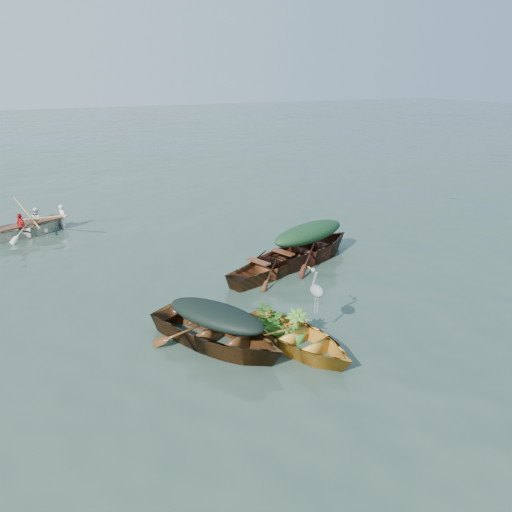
{
  "coord_description": "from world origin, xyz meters",
  "views": [
    {
      "loc": [
        -5.23,
        -7.57,
        5.12
      ],
      "look_at": [
        0.24,
        3.49,
        0.5
      ],
      "focal_mm": 35.0,
      "sensor_mm": 36.0,
      "label": 1
    }
  ],
  "objects_px": {
    "open_wooden_boat": "(271,276)",
    "heron": "(317,298)",
    "dark_covered_boat": "(217,347)",
    "yellow_dinghy": "(298,349)",
    "green_tarp_boat": "(308,261)",
    "rowed_boat": "(31,235)"
  },
  "relations": [
    {
      "from": "yellow_dinghy",
      "to": "dark_covered_boat",
      "type": "height_order",
      "value": "dark_covered_boat"
    },
    {
      "from": "yellow_dinghy",
      "to": "green_tarp_boat",
      "type": "height_order",
      "value": "green_tarp_boat"
    },
    {
      "from": "yellow_dinghy",
      "to": "green_tarp_boat",
      "type": "bearing_deg",
      "value": 40.79
    },
    {
      "from": "dark_covered_boat",
      "to": "green_tarp_boat",
      "type": "xyz_separation_m",
      "value": [
        4.09,
        3.2,
        0.0
      ]
    },
    {
      "from": "yellow_dinghy",
      "to": "open_wooden_boat",
      "type": "relative_size",
      "value": 0.82
    },
    {
      "from": "yellow_dinghy",
      "to": "heron",
      "type": "xyz_separation_m",
      "value": [
        0.52,
        0.19,
        0.9
      ]
    },
    {
      "from": "dark_covered_boat",
      "to": "open_wooden_boat",
      "type": "distance_m",
      "value": 3.79
    },
    {
      "from": "open_wooden_boat",
      "to": "dark_covered_boat",
      "type": "bearing_deg",
      "value": 115.77
    },
    {
      "from": "open_wooden_boat",
      "to": "green_tarp_boat",
      "type": "bearing_deg",
      "value": -91.52
    },
    {
      "from": "heron",
      "to": "dark_covered_boat",
      "type": "bearing_deg",
      "value": 148.13
    },
    {
      "from": "open_wooden_boat",
      "to": "rowed_boat",
      "type": "bearing_deg",
      "value": 19.81
    },
    {
      "from": "open_wooden_boat",
      "to": "heron",
      "type": "relative_size",
      "value": 4.3
    },
    {
      "from": "rowed_boat",
      "to": "heron",
      "type": "height_order",
      "value": "heron"
    },
    {
      "from": "yellow_dinghy",
      "to": "heron",
      "type": "height_order",
      "value": "heron"
    },
    {
      "from": "open_wooden_boat",
      "to": "heron",
      "type": "distance_m",
      "value": 3.5
    },
    {
      "from": "green_tarp_boat",
      "to": "rowed_boat",
      "type": "bearing_deg",
      "value": 30.18
    },
    {
      "from": "yellow_dinghy",
      "to": "open_wooden_boat",
      "type": "height_order",
      "value": "open_wooden_boat"
    },
    {
      "from": "rowed_boat",
      "to": "heron",
      "type": "distance_m",
      "value": 10.98
    },
    {
      "from": "open_wooden_boat",
      "to": "heron",
      "type": "xyz_separation_m",
      "value": [
        -0.74,
        -3.3,
        0.9
      ]
    },
    {
      "from": "yellow_dinghy",
      "to": "dark_covered_boat",
      "type": "distance_m",
      "value": 1.59
    },
    {
      "from": "green_tarp_boat",
      "to": "heron",
      "type": "height_order",
      "value": "heron"
    },
    {
      "from": "green_tarp_boat",
      "to": "heron",
      "type": "xyz_separation_m",
      "value": [
        -2.18,
        -3.78,
        0.9
      ]
    }
  ]
}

